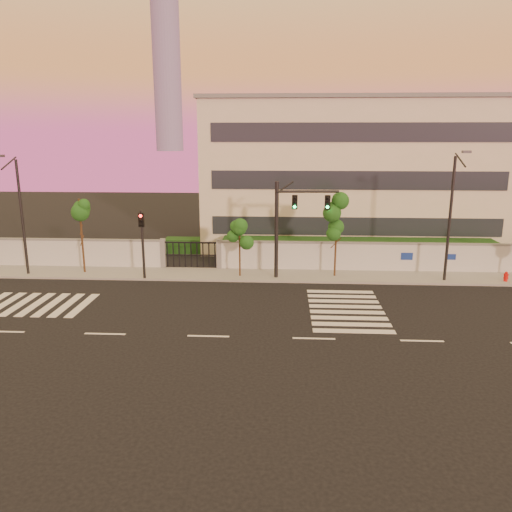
# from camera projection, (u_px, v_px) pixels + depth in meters

# --- Properties ---
(ground) EXTENTS (120.00, 120.00, 0.00)m
(ground) POSITION_uv_depth(u_px,v_px,m) (208.00, 336.00, 23.68)
(ground) COLOR black
(ground) RESTS_ON ground
(sidewalk) EXTENTS (60.00, 3.00, 0.15)m
(sidewalk) POSITION_uv_depth(u_px,v_px,m) (231.00, 275.00, 33.85)
(sidewalk) COLOR gray
(sidewalk) RESTS_ON ground
(perimeter_wall) EXTENTS (60.00, 0.36, 2.20)m
(perimeter_wall) POSITION_uv_depth(u_px,v_px,m) (235.00, 255.00, 35.07)
(perimeter_wall) COLOR #BABDC1
(perimeter_wall) RESTS_ON ground
(hedge_row) EXTENTS (41.00, 4.25, 1.80)m
(hedge_row) POSITION_uv_depth(u_px,v_px,m) (252.00, 250.00, 37.73)
(hedge_row) COLOR #0F3314
(hedge_row) RESTS_ON ground
(institutional_building) EXTENTS (24.40, 12.40, 12.25)m
(institutional_building) POSITION_uv_depth(u_px,v_px,m) (348.00, 172.00, 43.07)
(institutional_building) COLOR beige
(institutional_building) RESTS_ON ground
(distant_skyscraper) EXTENTS (16.00, 16.00, 118.00)m
(distant_skyscraper) POSITION_uv_depth(u_px,v_px,m) (166.00, 40.00, 284.20)
(distant_skyscraper) COLOR slate
(distant_skyscraper) RESTS_ON ground
(road_markings) EXTENTS (57.00, 7.62, 0.02)m
(road_markings) POSITION_uv_depth(u_px,v_px,m) (190.00, 309.00, 27.41)
(road_markings) COLOR silver
(road_markings) RESTS_ON ground
(street_tree_c) EXTENTS (1.60, 1.27, 5.19)m
(street_tree_c) POSITION_uv_depth(u_px,v_px,m) (81.00, 219.00, 33.41)
(street_tree_c) COLOR #382314
(street_tree_c) RESTS_ON ground
(street_tree_d) EXTENTS (1.38, 1.10, 3.80)m
(street_tree_d) POSITION_uv_depth(u_px,v_px,m) (240.00, 237.00, 32.75)
(street_tree_d) COLOR #382314
(street_tree_d) RESTS_ON ground
(street_tree_e) EXTENTS (1.59, 1.26, 5.48)m
(street_tree_e) POSITION_uv_depth(u_px,v_px,m) (337.00, 218.00, 32.48)
(street_tree_e) COLOR #382314
(street_tree_e) RESTS_ON ground
(traffic_signal_main) EXTENTS (4.08, 0.48, 6.44)m
(traffic_signal_main) POSITION_uv_depth(u_px,v_px,m) (289.00, 219.00, 32.05)
(traffic_signal_main) COLOR black
(traffic_signal_main) RESTS_ON ground
(traffic_signal_secondary) EXTENTS (0.36, 0.35, 4.64)m
(traffic_signal_secondary) POSITION_uv_depth(u_px,v_px,m) (142.00, 236.00, 32.12)
(traffic_signal_secondary) COLOR black
(traffic_signal_secondary) RESTS_ON ground
(streetlight_west) EXTENTS (0.49, 1.96, 8.14)m
(streetlight_west) POSITION_uv_depth(u_px,v_px,m) (20.00, 212.00, 32.72)
(streetlight_west) COLOR black
(streetlight_west) RESTS_ON ground
(streetlight_east) EXTENTS (0.50, 2.03, 8.44)m
(streetlight_east) POSITION_uv_depth(u_px,v_px,m) (451.00, 213.00, 31.19)
(streetlight_east) COLOR black
(streetlight_east) RESTS_ON ground
(fire_hydrant) EXTENTS (0.31, 0.29, 0.79)m
(fire_hydrant) POSITION_uv_depth(u_px,v_px,m) (506.00, 278.00, 32.03)
(fire_hydrant) COLOR red
(fire_hydrant) RESTS_ON ground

